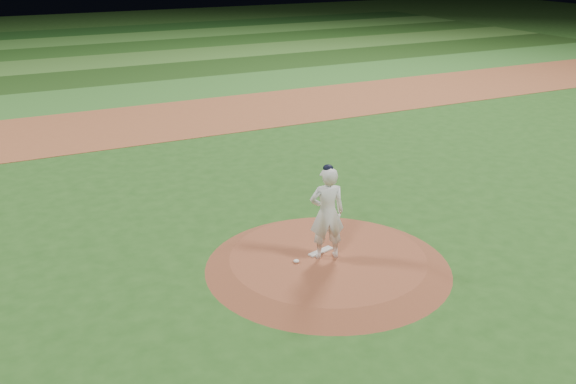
{
  "coord_description": "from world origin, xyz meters",
  "views": [
    {
      "loc": [
        -6.51,
        -11.09,
        6.79
      ],
      "look_at": [
        0.0,
        2.0,
        1.1
      ],
      "focal_mm": 40.0,
      "sensor_mm": 36.0,
      "label": 1
    }
  ],
  "objects_px": {
    "rosin_bag": "(296,261)",
    "pitchers_mound": "(328,261)",
    "pitcher_on_mound": "(327,213)",
    "pitching_rubber": "(321,251)"
  },
  "relations": [
    {
      "from": "pitching_rubber",
      "to": "pitchers_mound",
      "type": "bearing_deg",
      "value": -97.61
    },
    {
      "from": "pitching_rubber",
      "to": "pitcher_on_mound",
      "type": "height_order",
      "value": "pitcher_on_mound"
    },
    {
      "from": "rosin_bag",
      "to": "pitcher_on_mound",
      "type": "height_order",
      "value": "pitcher_on_mound"
    },
    {
      "from": "pitchers_mound",
      "to": "pitcher_on_mound",
      "type": "height_order",
      "value": "pitcher_on_mound"
    },
    {
      "from": "pitchers_mound",
      "to": "pitching_rubber",
      "type": "xyz_separation_m",
      "value": [
        -0.04,
        0.26,
        0.14
      ]
    },
    {
      "from": "pitchers_mound",
      "to": "pitcher_on_mound",
      "type": "distance_m",
      "value": 1.19
    },
    {
      "from": "rosin_bag",
      "to": "pitchers_mound",
      "type": "bearing_deg",
      "value": -3.99
    },
    {
      "from": "rosin_bag",
      "to": "pitcher_on_mound",
      "type": "relative_size",
      "value": 0.06
    },
    {
      "from": "pitchers_mound",
      "to": "rosin_bag",
      "type": "xyz_separation_m",
      "value": [
        -0.77,
        0.05,
        0.16
      ]
    },
    {
      "from": "pitching_rubber",
      "to": "pitcher_on_mound",
      "type": "bearing_deg",
      "value": -107.26
    }
  ]
}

